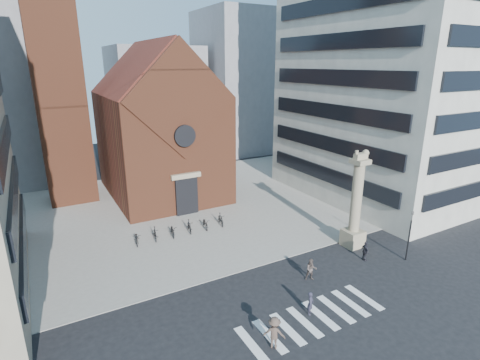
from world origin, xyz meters
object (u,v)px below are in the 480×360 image
Objects in this scene: lion_column at (355,209)px; traffic_light at (409,235)px; pedestrian_1 at (311,269)px; pedestrian_0 at (310,303)px; pedestrian_2 at (365,251)px; scooter_0 at (137,238)px.

traffic_light is (1.99, -4.00, -1.17)m from lion_column.
lion_column is 5.09× the size of pedestrian_1.
lion_column is 5.54× the size of pedestrian_0.
lion_column reaches higher than pedestrian_0.
pedestrian_2 is 19.56m from scooter_0.
traffic_light is 3.71m from pedestrian_2.
traffic_light is 2.20× the size of scooter_0.
traffic_light is at bearing 17.18° from pedestrian_1.
pedestrian_0 is at bearing -172.28° from traffic_light.
lion_column is 4.62m from traffic_light.
pedestrian_0 is at bearing -52.57° from scooter_0.
lion_column reaches higher than scooter_0.
lion_column is 5.22× the size of pedestrian_2.
traffic_light reaches higher than pedestrian_0.
lion_column is 2.02× the size of traffic_light.
pedestrian_0 is 0.80× the size of scooter_0.
lion_column is at bearing -8.59° from pedestrian_0.
scooter_0 is (-18.47, 13.59, -1.72)m from traffic_light.
pedestrian_0 reaches higher than scooter_0.
pedestrian_0 is at bearing -102.90° from pedestrian_1.
traffic_light is at bearing -24.35° from scooter_0.
traffic_light is 2.75× the size of pedestrian_0.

